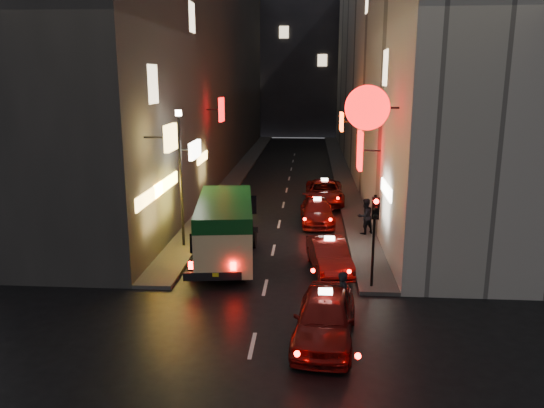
% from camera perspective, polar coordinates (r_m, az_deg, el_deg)
% --- Properties ---
extents(building_left, '(7.38, 52.00, 18.00)m').
position_cam_1_polar(building_left, '(45.30, -8.40, 14.83)').
color(building_left, '#3A3735').
rests_on(building_left, ground).
extents(building_right, '(8.08, 52.00, 18.00)m').
position_cam_1_polar(building_right, '(44.73, 12.76, 14.68)').
color(building_right, '#B4ADA5').
rests_on(building_right, ground).
extents(building_far, '(30.00, 10.00, 22.00)m').
position_cam_1_polar(building_far, '(76.34, 3.04, 15.81)').
color(building_far, '#313136').
rests_on(building_far, ground).
extents(sidewalk_left, '(1.50, 52.00, 0.15)m').
position_cam_1_polar(sidewalk_left, '(45.30, -3.37, 3.61)').
color(sidewalk_left, '#44423F').
rests_on(sidewalk_left, ground).
extents(sidewalk_right, '(1.50, 52.00, 0.15)m').
position_cam_1_polar(sidewalk_right, '(44.99, 7.44, 3.46)').
color(sidewalk_right, '#44423F').
rests_on(sidewalk_right, ground).
extents(minibus, '(3.02, 6.62, 2.74)m').
position_cam_1_polar(minibus, '(22.62, -5.05, -2.08)').
color(minibus, '#DBC989').
rests_on(minibus, ground).
extents(taxi_near, '(2.80, 5.67, 1.91)m').
position_cam_1_polar(taxi_near, '(16.28, 5.71, -11.65)').
color(taxi_near, maroon).
rests_on(taxi_near, ground).
extents(taxi_second, '(2.67, 4.99, 1.68)m').
position_cam_1_polar(taxi_second, '(21.95, 6.17, -5.26)').
color(taxi_second, maroon).
rests_on(taxi_second, ground).
extents(taxi_third, '(2.13, 4.73, 1.64)m').
position_cam_1_polar(taxi_third, '(29.05, 4.88, -0.62)').
color(taxi_third, maroon).
rests_on(taxi_third, ground).
extents(taxi_far, '(2.16, 5.24, 1.83)m').
position_cam_1_polar(taxi_far, '(33.72, 5.65, 1.49)').
color(taxi_far, maroon).
rests_on(taxi_far, ground).
extents(pedestrian_crossing, '(0.50, 0.69, 1.96)m').
position_cam_1_polar(pedestrian_crossing, '(17.45, 7.71, -9.55)').
color(pedestrian_crossing, black).
rests_on(pedestrian_crossing, ground).
extents(pedestrian_sidewalk, '(0.90, 0.80, 2.04)m').
position_cam_1_polar(pedestrian_sidewalk, '(26.76, 10.00, -1.05)').
color(pedestrian_sidewalk, black).
rests_on(pedestrian_sidewalk, sidewalk_right).
extents(traffic_light, '(0.26, 0.43, 3.50)m').
position_cam_1_polar(traffic_light, '(19.54, 11.00, -1.86)').
color(traffic_light, black).
rests_on(traffic_light, sidewalk_right).
extents(lamp_post, '(0.28, 0.28, 6.22)m').
position_cam_1_polar(lamp_post, '(24.31, -9.79, 3.67)').
color(lamp_post, black).
rests_on(lamp_post, sidewalk_left).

